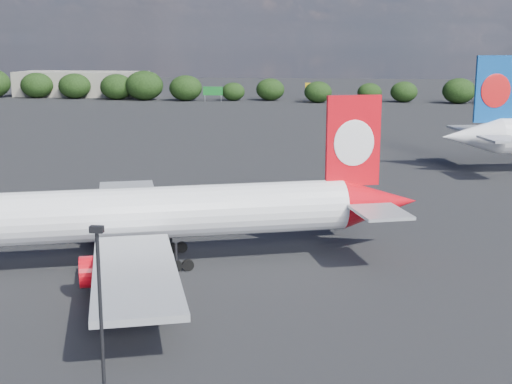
# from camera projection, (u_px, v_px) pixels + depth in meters

# --- Properties ---
(ground) EXTENTS (500.00, 500.00, 0.00)m
(ground) POSITION_uv_depth(u_px,v_px,m) (187.00, 173.00, 100.85)
(ground) COLOR black
(ground) RESTS_ON ground
(qantas_airliner) EXTENTS (41.73, 40.07, 13.94)m
(qantas_airliner) POSITION_uv_depth(u_px,v_px,m) (169.00, 214.00, 59.96)
(qantas_airliner) COLOR white
(qantas_airliner) RESTS_ON ground
(apron_lamp_post) EXTENTS (0.55, 0.30, 11.32)m
(apron_lamp_post) POSITION_uv_depth(u_px,v_px,m) (102.00, 342.00, 29.66)
(apron_lamp_post) COLOR black
(apron_lamp_post) RESTS_ON ground
(terminal_building) EXTENTS (42.00, 16.00, 8.00)m
(terminal_building) POSITION_uv_depth(u_px,v_px,m) (82.00, 84.00, 236.02)
(terminal_building) COLOR gray
(terminal_building) RESTS_ON ground
(highway_sign) EXTENTS (6.00, 0.30, 4.50)m
(highway_sign) POSITION_uv_depth(u_px,v_px,m) (213.00, 91.00, 214.89)
(highway_sign) COLOR #156A23
(highway_sign) RESTS_ON ground
(billboard_yellow) EXTENTS (5.00, 0.30, 5.50)m
(billboard_yellow) POSITION_uv_depth(u_px,v_px,m) (313.00, 88.00, 216.85)
(billboard_yellow) COLOR gold
(billboard_yellow) RESTS_ON ground
(horizon_treeline) EXTENTS (210.28, 14.03, 9.25)m
(horizon_treeline) POSITION_uv_depth(u_px,v_px,m) (295.00, 88.00, 215.48)
(horizon_treeline) COLOR black
(horizon_treeline) RESTS_ON ground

